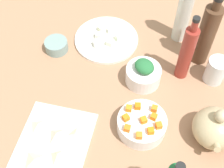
# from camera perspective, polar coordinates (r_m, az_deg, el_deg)

# --- Properties ---
(tabletop) EXTENTS (1.90, 1.90, 0.03)m
(tabletop) POSITION_cam_1_polar(r_m,az_deg,el_deg) (1.07, 0.00, -2.02)
(tabletop) COLOR #A17456
(tabletop) RESTS_ON ground
(cutting_board) EXTENTS (0.31, 0.23, 0.01)m
(cutting_board) POSITION_cam_1_polar(r_m,az_deg,el_deg) (0.97, -11.14, -11.87)
(cutting_board) COLOR silver
(cutting_board) RESTS_ON tabletop
(plate_tofu) EXTENTS (0.24, 0.24, 0.01)m
(plate_tofu) POSITION_cam_1_polar(r_m,az_deg,el_deg) (1.21, -1.04, 8.22)
(plate_tofu) COLOR white
(plate_tofu) RESTS_ON tabletop
(bowl_greens) EXTENTS (0.12, 0.12, 0.06)m
(bowl_greens) POSITION_cam_1_polar(r_m,az_deg,el_deg) (1.07, 5.76, 1.61)
(bowl_greens) COLOR white
(bowl_greens) RESTS_ON tabletop
(bowl_carrots) EXTENTS (0.15, 0.15, 0.05)m
(bowl_carrots) POSITION_cam_1_polar(r_m,az_deg,el_deg) (0.97, 5.49, -7.40)
(bowl_carrots) COLOR white
(bowl_carrots) RESTS_ON tabletop
(bowl_small_side) EXTENTS (0.09, 0.09, 0.04)m
(bowl_small_side) POSITION_cam_1_polar(r_m,az_deg,el_deg) (1.18, -10.21, 6.98)
(bowl_small_side) COLOR gray
(bowl_small_side) RESTS_ON tabletop
(teapot) EXTENTS (0.15, 0.13, 0.14)m
(teapot) POSITION_cam_1_polar(r_m,az_deg,el_deg) (0.97, 18.44, -7.67)
(teapot) COLOR tan
(teapot) RESTS_ON tabletop
(bottle_0) EXTENTS (0.06, 0.06, 0.28)m
(bottle_0) POSITION_cam_1_polar(r_m,az_deg,el_deg) (1.11, 16.98, 8.68)
(bottle_0) COLOR #4F3221
(bottle_0) RESTS_ON tabletop
(bottle_2) EXTENTS (0.05, 0.05, 0.26)m
(bottle_2) POSITION_cam_1_polar(r_m,az_deg,el_deg) (1.17, 13.01, 12.32)
(bottle_2) COLOR silver
(bottle_2) RESTS_ON tabletop
(bottle_3) EXTENTS (0.04, 0.04, 0.27)m
(bottle_3) POSITION_cam_1_polar(r_m,az_deg,el_deg) (1.05, 13.58, 5.62)
(bottle_3) COLOR maroon
(bottle_3) RESTS_ON tabletop
(drinking_glass_1) EXTENTS (0.07, 0.07, 0.10)m
(drinking_glass_1) POSITION_cam_1_polar(r_m,az_deg,el_deg) (1.11, 18.58, 2.38)
(drinking_glass_1) COLOR white
(drinking_glass_1) RESTS_ON tabletop
(carrot_cube_0) EXTENTS (0.02, 0.02, 0.02)m
(carrot_cube_0) POSITION_cam_1_polar(r_m,az_deg,el_deg) (0.94, 5.85, -6.62)
(carrot_cube_0) COLOR orange
(carrot_cube_0) RESTS_ON bowl_carrots
(carrot_cube_1) EXTENTS (0.02, 0.02, 0.02)m
(carrot_cube_1) POSITION_cam_1_polar(r_m,az_deg,el_deg) (0.95, 3.11, -4.50)
(carrot_cube_1) COLOR orange
(carrot_cube_1) RESTS_ON bowl_carrots
(carrot_cube_2) EXTENTS (0.02, 0.02, 0.02)m
(carrot_cube_2) POSITION_cam_1_polar(r_m,az_deg,el_deg) (0.93, 8.61, -7.56)
(carrot_cube_2) COLOR orange
(carrot_cube_2) RESTS_ON bowl_carrots
(carrot_cube_3) EXTENTS (0.03, 0.03, 0.02)m
(carrot_cube_3) POSITION_cam_1_polar(r_m,az_deg,el_deg) (0.94, 2.58, -6.23)
(carrot_cube_3) COLOR orange
(carrot_cube_3) RESTS_ON bowl_carrots
(carrot_cube_4) EXTENTS (0.02, 0.02, 0.02)m
(carrot_cube_4) POSITION_cam_1_polar(r_m,az_deg,el_deg) (0.91, 5.02, -9.44)
(carrot_cube_4) COLOR orange
(carrot_cube_4) RESTS_ON bowl_carrots
(carrot_cube_5) EXTENTS (0.02, 0.02, 0.02)m
(carrot_cube_5) POSITION_cam_1_polar(r_m,az_deg,el_deg) (0.96, 4.76, -4.11)
(carrot_cube_5) COLOR orange
(carrot_cube_5) RESTS_ON bowl_carrots
(carrot_cube_6) EXTENTS (0.02, 0.02, 0.02)m
(carrot_cube_6) POSITION_cam_1_polar(r_m,az_deg,el_deg) (0.96, 7.82, -4.51)
(carrot_cube_6) COLOR orange
(carrot_cube_6) RESTS_ON bowl_carrots
(carrot_cube_7) EXTENTS (0.02, 0.02, 0.02)m
(carrot_cube_7) POSITION_cam_1_polar(r_m,az_deg,el_deg) (0.92, 2.82, -8.15)
(carrot_cube_7) COLOR orange
(carrot_cube_7) RESTS_ON bowl_carrots
(carrot_cube_8) EXTENTS (0.02, 0.02, 0.02)m
(carrot_cube_8) POSITION_cam_1_polar(r_m,az_deg,el_deg) (0.94, 7.69, -6.01)
(carrot_cube_8) COLOR orange
(carrot_cube_8) RESTS_ON bowl_carrots
(carrot_cube_9) EXTENTS (0.02, 0.02, 0.02)m
(carrot_cube_9) POSITION_cam_1_polar(r_m,az_deg,el_deg) (0.92, 7.15, -8.57)
(carrot_cube_9) COLOR orange
(carrot_cube_9) RESTS_ON bowl_carrots
(chopped_greens_mound) EXTENTS (0.09, 0.09, 0.04)m
(chopped_greens_mound) POSITION_cam_1_polar(r_m,az_deg,el_deg) (1.03, 5.99, 3.27)
(chopped_greens_mound) COLOR #286C3A
(chopped_greens_mound) RESTS_ON bowl_greens
(tofu_cube_0) EXTENTS (0.03, 0.03, 0.02)m
(tofu_cube_0) POSITION_cam_1_polar(r_m,az_deg,el_deg) (1.17, -0.47, 7.61)
(tofu_cube_0) COLOR #EAF1CC
(tofu_cube_0) RESTS_ON plate_tofu
(tofu_cube_1) EXTENTS (0.03, 0.03, 0.02)m
(tofu_cube_1) POSITION_cam_1_polar(r_m,az_deg,el_deg) (1.17, -2.90, 7.46)
(tofu_cube_1) COLOR silver
(tofu_cube_1) RESTS_ON plate_tofu
(tofu_cube_2) EXTENTS (0.03, 0.03, 0.02)m
(tofu_cube_2) POSITION_cam_1_polar(r_m,az_deg,el_deg) (1.22, -0.22, 9.85)
(tofu_cube_2) COLOR white
(tofu_cube_2) RESTS_ON plate_tofu
(tofu_cube_3) EXTENTS (0.03, 0.03, 0.02)m
(tofu_cube_3) POSITION_cam_1_polar(r_m,az_deg,el_deg) (1.20, -2.55, 8.94)
(tofu_cube_3) COLOR white
(tofu_cube_3) RESTS_ON plate_tofu
(tofu_cube_4) EXTENTS (0.03, 0.03, 0.02)m
(tofu_cube_4) POSITION_cam_1_polar(r_m,az_deg,el_deg) (1.19, 1.22, 8.58)
(tofu_cube_4) COLOR white
(tofu_cube_4) RESTS_ON plate_tofu
(tofu_cube_5) EXTENTS (0.03, 0.03, 0.02)m
(tofu_cube_5) POSITION_cam_1_polar(r_m,az_deg,el_deg) (1.23, -2.04, 10.20)
(tofu_cube_5) COLOR #F1F4CD
(tofu_cube_5) RESTS_ON plate_tofu
(dumpling_0) EXTENTS (0.08, 0.08, 0.02)m
(dumpling_0) POSITION_cam_1_polar(r_m,az_deg,el_deg) (0.95, -14.07, -13.59)
(dumpling_0) COLOR beige
(dumpling_0) RESTS_ON cutting_board
(dumpling_1) EXTENTS (0.06, 0.06, 0.02)m
(dumpling_1) POSITION_cam_1_polar(r_m,az_deg,el_deg) (1.00, -13.37, -7.46)
(dumpling_1) COLOR beige
(dumpling_1) RESTS_ON cutting_board
(dumpling_2) EXTENTS (0.06, 0.06, 0.03)m
(dumpling_2) POSITION_cam_1_polar(r_m,az_deg,el_deg) (0.97, -10.06, -9.19)
(dumpling_2) COLOR beige
(dumpling_2) RESTS_ON cutting_board
(dumpling_3) EXTENTS (0.05, 0.06, 0.03)m
(dumpling_3) POSITION_cam_1_polar(r_m,az_deg,el_deg) (0.94, -9.85, -12.88)
(dumpling_3) COLOR beige
(dumpling_3) RESTS_ON cutting_board
(dumpling_5) EXTENTS (0.05, 0.05, 0.02)m
(dumpling_5) POSITION_cam_1_polar(r_m,az_deg,el_deg) (0.96, -6.71, -9.27)
(dumpling_5) COLOR beige
(dumpling_5) RESTS_ON cutting_board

